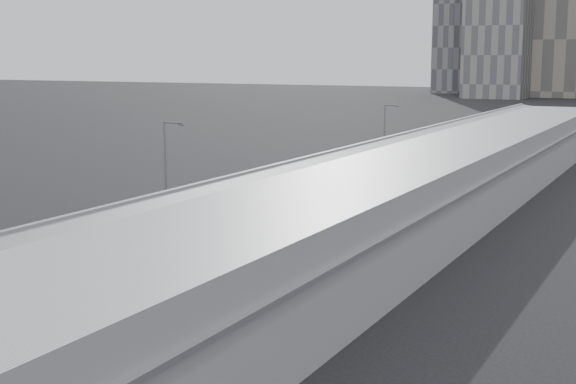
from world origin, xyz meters
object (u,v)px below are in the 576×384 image
Objects in this scene: street_lamp_near at (167,172)px; bus_9 at (483,138)px; bus_10 at (501,131)px; street_lamp_far at (386,131)px; bus_7 at (441,154)px; bus_2 at (99,275)px; bus_6 at (410,165)px; shipping_container at (416,147)px; bus_5 at (369,181)px; suv at (441,146)px; bus_3 at (223,232)px; bus_8 at (469,144)px; bus_4 at (308,203)px.

bus_9 is at bearing 85.67° from street_lamp_near.
street_lamp_far is at bearing -93.62° from bus_10.
bus_2 is at bearing -94.15° from bus_7.
street_lamp_near reaches higher than street_lamp_far.
bus_6 reaches higher than shipping_container.
street_lamp_far reaches higher than bus_6.
street_lamp_near reaches higher than bus_7.
suv is at bearing 93.11° from bus_5.
bus_3 is 2.74× the size of suv.
bus_6 reaches higher than bus_5.
bus_10 is 47.19m from street_lamp_far.
bus_10 is at bearing 96.54° from bus_3.
bus_9 is at bearing 93.26° from bus_2.
suv is (-5.51, 18.40, -0.87)m from bus_7.
bus_8 is at bearing 89.03° from bus_6.
bus_10 reaches higher than shipping_container.
bus_2 is 86.31m from bus_8.
bus_7 reaches higher than bus_4.
street_lamp_far reaches higher than suv.
bus_6 is at bearing -56.46° from suv.
bus_2 reaches higher than shipping_container.
bus_4 reaches higher than suv.
street_lamp_far is at bearing 102.19° from bus_5.
street_lamp_far is (-6.39, 8.27, 3.29)m from bus_6.
bus_8 is at bearing 92.80° from bus_2.
bus_10 is (-0.81, 83.70, 0.02)m from bus_4.
shipping_container is at bearing 105.32° from bus_6.
bus_10 is 1.97× the size of shipping_container.
bus_8 is (0.03, 57.62, 0.12)m from bus_4.
bus_10 is at bearing 87.62° from bus_7.
street_lamp_near is at bearing -90.70° from bus_10.
bus_7 is at bearing 39.68° from street_lamp_far.
bus_7 is at bearing 92.97° from bus_4.
bus_3 reaches higher than suv.
bus_4 is at bearing 96.59° from bus_3.
bus_8 is at bearing 96.09° from bus_3.
bus_6 is 1.07× the size of bus_8.
bus_10 is 30.50m from shipping_container.
bus_7 is at bearing 82.73° from street_lamp_near.
bus_7 is (0.64, 70.82, 0.09)m from bus_2.
bus_3 is 72.81m from bus_8.
street_lamp_near reaches higher than bus_8.
bus_4 is at bearing -61.40° from suv.
bus_6 is 2.24× the size of shipping_container.
shipping_container is (-0.46, 66.49, -4.43)m from street_lamp_near.
bus_6 is (0.24, 28.68, 0.24)m from bus_4.
bus_3 is at bearing -91.47° from bus_6.
bus_2 is at bearing -92.15° from bus_6.
shipping_container is 6.92m from suv.
bus_2 is 65.96m from street_lamp_far.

